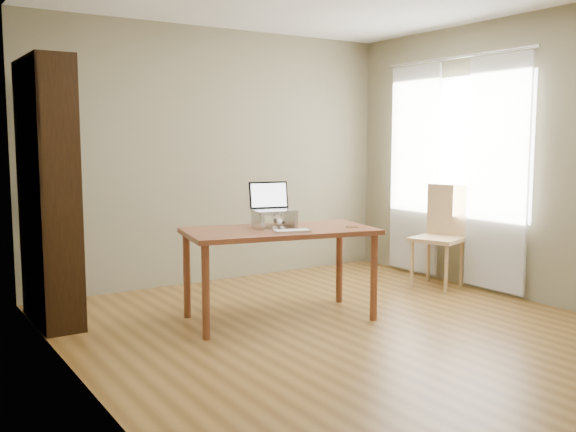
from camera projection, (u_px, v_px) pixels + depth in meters
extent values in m
cube|color=brown|center=(351.00, 334.00, 4.90)|extent=(4.00, 4.50, 0.02)
cube|color=#797451|center=(216.00, 156.00, 6.64)|extent=(4.00, 0.02, 2.60)
cube|color=#797451|center=(77.00, 169.00, 3.67)|extent=(0.02, 4.50, 2.60)
cube|color=#797451|center=(526.00, 158.00, 5.83)|extent=(0.02, 4.50, 2.60)
cube|color=white|center=(458.00, 147.00, 6.47)|extent=(0.01, 1.80, 1.40)
cube|color=black|center=(61.00, 197.00, 4.72)|extent=(0.30, 0.04, 2.10)
cube|color=black|center=(37.00, 189.00, 5.44)|extent=(0.30, 0.04, 2.10)
cube|color=black|center=(29.00, 194.00, 5.01)|extent=(0.02, 0.90, 2.10)
cube|color=black|center=(54.00, 318.00, 5.20)|extent=(0.30, 0.84, 0.02)
cube|color=black|center=(57.00, 297.00, 5.20)|extent=(0.20, 0.78, 0.28)
cube|color=black|center=(52.00, 277.00, 5.16)|extent=(0.30, 0.84, 0.03)
cube|color=black|center=(55.00, 256.00, 5.16)|extent=(0.20, 0.78, 0.28)
cube|color=black|center=(50.00, 235.00, 5.12)|extent=(0.30, 0.84, 0.02)
cube|color=black|center=(53.00, 214.00, 5.12)|extent=(0.20, 0.78, 0.28)
cube|color=black|center=(48.00, 193.00, 5.08)|extent=(0.30, 0.84, 0.02)
cube|color=black|center=(51.00, 171.00, 5.08)|extent=(0.20, 0.78, 0.28)
cube|color=black|center=(46.00, 150.00, 5.04)|extent=(0.30, 0.84, 0.02)
cube|color=black|center=(49.00, 128.00, 5.04)|extent=(0.20, 0.78, 0.28)
cube|color=black|center=(44.00, 106.00, 5.00)|extent=(0.30, 0.84, 0.02)
cube|color=black|center=(47.00, 84.00, 5.00)|extent=(0.20, 0.78, 0.28)
cube|color=black|center=(42.00, 62.00, 4.96)|extent=(0.30, 0.84, 0.03)
cube|color=white|center=(497.00, 174.00, 6.00)|extent=(0.03, 0.70, 2.20)
cube|color=white|center=(414.00, 170.00, 6.92)|extent=(0.03, 0.70, 2.20)
cylinder|color=silver|center=(456.00, 57.00, 6.33)|extent=(0.03, 1.90, 0.03)
cube|color=brown|center=(280.00, 231.00, 5.20)|extent=(1.64, 1.04, 0.04)
cylinder|color=brown|center=(185.00, 279.00, 5.14)|extent=(0.06, 0.06, 0.71)
cylinder|color=brown|center=(326.00, 262.00, 5.89)|extent=(0.06, 0.06, 0.71)
cylinder|color=brown|center=(221.00, 295.00, 4.60)|extent=(0.06, 0.06, 0.71)
cylinder|color=brown|center=(371.00, 274.00, 5.35)|extent=(0.06, 0.06, 0.71)
cube|color=silver|center=(259.00, 222.00, 5.18)|extent=(0.03, 0.25, 0.12)
cube|color=silver|center=(289.00, 219.00, 5.34)|extent=(0.03, 0.25, 0.12)
cube|color=silver|center=(274.00, 212.00, 5.25)|extent=(0.32, 0.25, 0.01)
cube|color=silver|center=(274.00, 211.00, 5.25)|extent=(0.38, 0.30, 0.02)
cube|color=black|center=(266.00, 195.00, 5.35)|extent=(0.34, 0.11, 0.22)
cube|color=white|center=(266.00, 195.00, 5.35)|extent=(0.31, 0.10, 0.19)
cube|color=silver|center=(292.00, 231.00, 5.00)|extent=(0.31, 0.20, 0.02)
cube|color=white|center=(292.00, 230.00, 5.00)|extent=(0.28, 0.17, 0.00)
cylinder|color=#51351C|center=(352.00, 226.00, 5.32)|extent=(0.11, 0.11, 0.01)
ellipsoid|color=#443C35|center=(273.00, 219.00, 5.28)|extent=(0.18, 0.39, 0.13)
ellipsoid|color=#443C35|center=(266.00, 218.00, 5.38)|extent=(0.15, 0.17, 0.12)
ellipsoid|color=#443C35|center=(285.00, 219.00, 5.12)|extent=(0.10, 0.10, 0.09)
ellipsoid|color=silver|center=(282.00, 223.00, 5.16)|extent=(0.09, 0.09, 0.08)
sphere|color=silver|center=(287.00, 221.00, 5.10)|extent=(0.05, 0.05, 0.05)
cone|color=#443C35|center=(282.00, 214.00, 5.11)|extent=(0.03, 0.04, 0.04)
cone|color=#443C35|center=(288.00, 213.00, 5.14)|extent=(0.03, 0.04, 0.04)
cylinder|color=silver|center=(282.00, 228.00, 5.11)|extent=(0.03, 0.09, 0.03)
cylinder|color=silver|center=(289.00, 228.00, 5.14)|extent=(0.03, 0.09, 0.03)
cylinder|color=#443C35|center=(274.00, 222.00, 5.45)|extent=(0.14, 0.21, 0.03)
cube|color=tan|center=(438.00, 239.00, 6.40)|extent=(0.57, 0.57, 0.04)
cylinder|color=tan|center=(437.00, 268.00, 6.18)|extent=(0.04, 0.04, 0.48)
cylinder|color=tan|center=(463.00, 264.00, 6.37)|extent=(0.04, 0.04, 0.48)
cylinder|color=tan|center=(411.00, 262.00, 6.48)|extent=(0.04, 0.04, 0.48)
cylinder|color=tan|center=(437.00, 258.00, 6.68)|extent=(0.04, 0.04, 0.48)
cube|color=tan|center=(453.00, 211.00, 6.48)|extent=(0.17, 0.42, 0.54)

